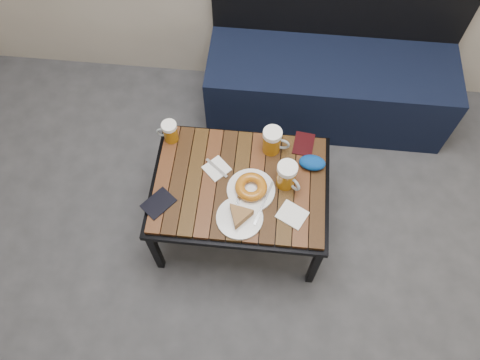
# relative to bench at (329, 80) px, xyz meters

# --- Properties ---
(room_shell) EXTENTS (4.00, 4.00, 4.00)m
(room_shell) POSITION_rel_bench_xyz_m (-0.23, -1.26, 1.48)
(room_shell) COLOR gray
(room_shell) RESTS_ON ground
(bench) EXTENTS (1.40, 0.50, 0.95)m
(bench) POSITION_rel_bench_xyz_m (0.00, 0.00, 0.00)
(bench) COLOR black
(bench) RESTS_ON ground
(cafe_table) EXTENTS (0.84, 0.62, 0.47)m
(cafe_table) POSITION_rel_bench_xyz_m (-0.44, -0.84, 0.16)
(cafe_table) COLOR black
(cafe_table) RESTS_ON ground
(beer_mug_left) EXTENTS (0.11, 0.07, 0.12)m
(beer_mug_left) POSITION_rel_bench_xyz_m (-0.80, -0.63, 0.26)
(beer_mug_left) COLOR #975B0C
(beer_mug_left) RESTS_ON cafe_table
(beer_mug_centre) EXTENTS (0.13, 0.10, 0.15)m
(beer_mug_centre) POSITION_rel_bench_xyz_m (-0.31, -0.64, 0.27)
(beer_mug_centre) COLOR #975B0C
(beer_mug_centre) RESTS_ON cafe_table
(beer_mug_right) EXTENTS (0.13, 0.13, 0.15)m
(beer_mug_right) POSITION_rel_bench_xyz_m (-0.23, -0.82, 0.27)
(beer_mug_right) COLOR #975B0C
(beer_mug_right) RESTS_ON cafe_table
(plate_pie) EXTENTS (0.21, 0.21, 0.06)m
(plate_pie) POSITION_rel_bench_xyz_m (-0.42, -1.02, 0.22)
(plate_pie) COLOR white
(plate_pie) RESTS_ON cafe_table
(plate_bagel) EXTENTS (0.22, 0.29, 0.06)m
(plate_bagel) POSITION_rel_bench_xyz_m (-0.39, -0.88, 0.22)
(plate_bagel) COLOR white
(plate_bagel) RESTS_ON cafe_table
(napkin_left) EXTENTS (0.15, 0.15, 0.01)m
(napkin_left) POSITION_rel_bench_xyz_m (-0.56, -0.78, 0.20)
(napkin_left) COLOR white
(napkin_left) RESTS_ON cafe_table
(napkin_right) EXTENTS (0.16, 0.15, 0.01)m
(napkin_right) POSITION_rel_bench_xyz_m (-0.19, -0.98, 0.20)
(napkin_right) COLOR white
(napkin_right) RESTS_ON cafe_table
(passport_navy) EXTENTS (0.17, 0.17, 0.01)m
(passport_navy) POSITION_rel_bench_xyz_m (-0.80, -0.99, 0.20)
(passport_navy) COLOR black
(passport_navy) RESTS_ON cafe_table
(passport_burgundy) EXTENTS (0.11, 0.14, 0.01)m
(passport_burgundy) POSITION_rel_bench_xyz_m (-0.15, -0.60, 0.20)
(passport_burgundy) COLOR black
(passport_burgundy) RESTS_ON cafe_table
(knit_pouch) EXTENTS (0.13, 0.09, 0.05)m
(knit_pouch) POSITION_rel_bench_xyz_m (-0.11, -0.72, 0.23)
(knit_pouch) COLOR #050A8B
(knit_pouch) RESTS_ON cafe_table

